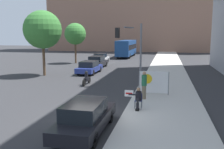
{
  "coord_description": "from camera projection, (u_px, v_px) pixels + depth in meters",
  "views": [
    {
      "loc": [
        3.75,
        -11.88,
        4.26
      ],
      "look_at": [
        0.01,
        5.1,
        1.5
      ],
      "focal_mm": 40.0,
      "sensor_mm": 36.0,
      "label": 1
    }
  ],
  "objects": [
    {
      "name": "ground_plane",
      "position": [
        91.0,
        118.0,
        12.92
      ],
      "size": [
        160.0,
        160.0,
        0.0
      ],
      "primitive_type": "plane",
      "color": "#303033"
    },
    {
      "name": "parked_car_curbside",
      "position": [
        86.0,
        117.0,
        10.91
      ],
      "size": [
        1.72,
        4.62,
        1.42
      ],
      "color": "black",
      "rests_on": "ground_plane"
    },
    {
      "name": "car_on_road_distant",
      "position": [
        101.0,
        58.0,
        38.44
      ],
      "size": [
        1.8,
        4.11,
        1.47
      ],
      "color": "white",
      "rests_on": "ground_plane"
    },
    {
      "name": "car_on_road_midblock",
      "position": [
        97.0,
        62.0,
        32.76
      ],
      "size": [
        1.89,
        4.51,
        1.53
      ],
      "color": "black",
      "rests_on": "ground_plane"
    },
    {
      "name": "protest_banner",
      "position": [
        153.0,
        82.0,
        17.35
      ],
      "size": [
        2.09,
        0.06,
        1.63
      ],
      "color": "slate",
      "rests_on": "sidewalk_curb"
    },
    {
      "name": "car_on_road_nearest",
      "position": [
        89.0,
        67.0,
        27.81
      ],
      "size": [
        1.84,
        4.66,
        1.4
      ],
      "color": "navy",
      "rests_on": "ground_plane"
    },
    {
      "name": "traffic_light_pole",
      "position": [
        131.0,
        44.0,
        20.16
      ],
      "size": [
        2.26,
        2.02,
        5.02
      ],
      "color": "slate",
      "rests_on": "sidewalk_curb"
    },
    {
      "name": "sidewalk_curb",
      "position": [
        166.0,
        75.0,
        26.58
      ],
      "size": [
        4.43,
        90.0,
        0.14
      ],
      "primitive_type": "cube",
      "color": "beige",
      "rests_on": "ground_plane"
    },
    {
      "name": "street_tree_near_curb",
      "position": [
        43.0,
        30.0,
        25.8
      ],
      "size": [
        3.95,
        3.95,
        6.78
      ],
      "color": "brown",
      "rests_on": "ground_plane"
    },
    {
      "name": "seated_protester",
      "position": [
        138.0,
        97.0,
        14.03
      ],
      "size": [
        0.98,
        0.77,
        1.2
      ],
      "rotation": [
        0.0,
        0.0,
        -0.33
      ],
      "color": "#474C56",
      "rests_on": "sidewalk_curb"
    },
    {
      "name": "city_bus_on_road",
      "position": [
        126.0,
        47.0,
        48.52
      ],
      "size": [
        2.47,
        11.0,
        3.22
      ],
      "color": "navy",
      "rests_on": "ground_plane"
    },
    {
      "name": "street_tree_midblock",
      "position": [
        75.0,
        34.0,
        37.33
      ],
      "size": [
        3.22,
        3.22,
        6.03
      ],
      "color": "brown",
      "rests_on": "ground_plane"
    },
    {
      "name": "motorcycle_on_road",
      "position": [
        87.0,
        79.0,
        21.5
      ],
      "size": [
        0.28,
        2.04,
        1.21
      ],
      "color": "black",
      "rests_on": "ground_plane"
    },
    {
      "name": "jogger_on_sidewalk",
      "position": [
        144.0,
        85.0,
        16.12
      ],
      "size": [
        0.34,
        0.34,
        1.81
      ],
      "rotation": [
        0.0,
        0.0,
        2.73
      ],
      "color": "#756651",
      "rests_on": "sidewalk_curb"
    }
  ]
}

